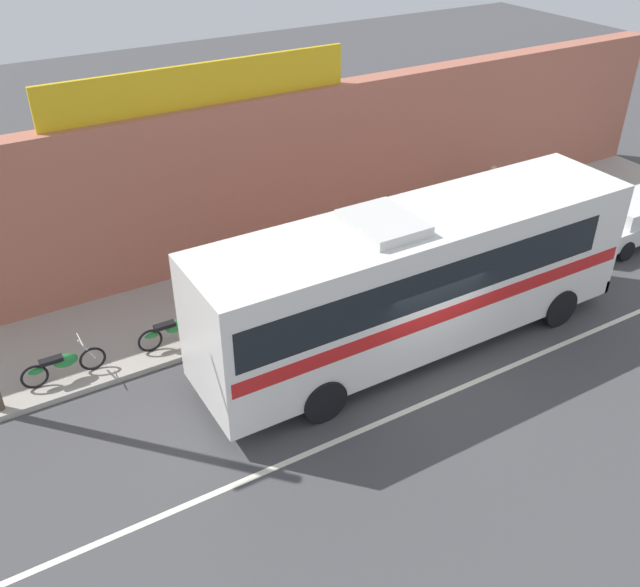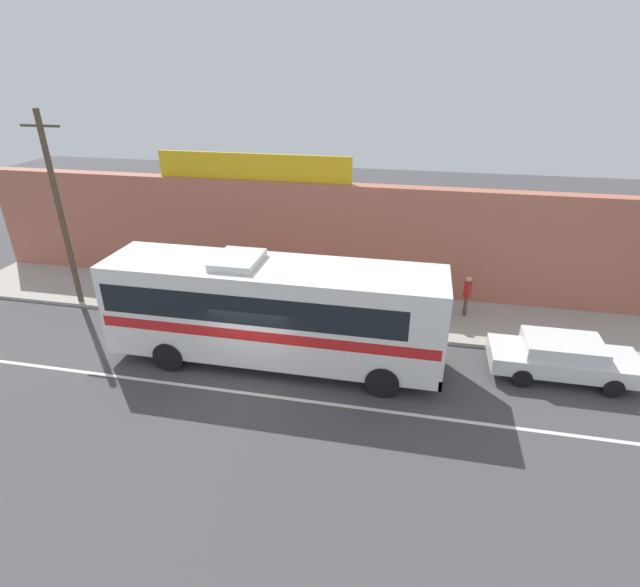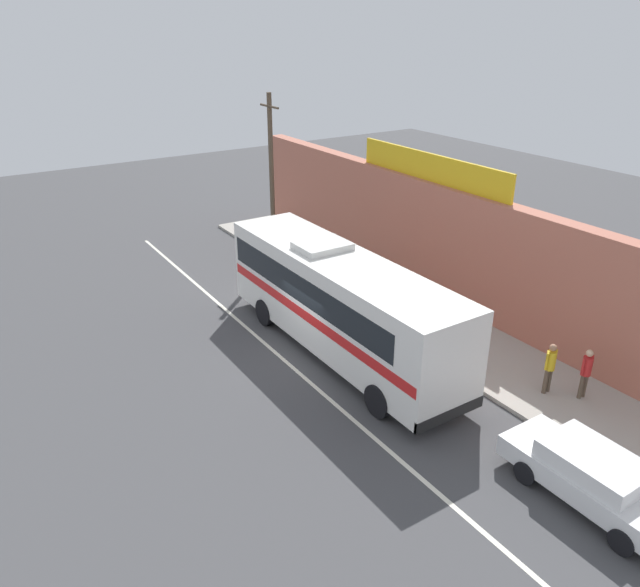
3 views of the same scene
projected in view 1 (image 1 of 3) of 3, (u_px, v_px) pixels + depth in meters
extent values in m
plane|color=#444447|center=(428.00, 374.00, 16.51)|extent=(70.00, 70.00, 0.00)
cube|color=#A8A399|center=(317.00, 274.00, 20.25)|extent=(30.00, 3.60, 0.14)
cube|color=#B26651|center=(280.00, 174.00, 20.56)|extent=(30.00, 0.70, 4.80)
cube|color=gold|center=(201.00, 85.00, 18.03)|extent=(8.47, 0.12, 1.10)
cube|color=silver|center=(449.00, 393.00, 15.93)|extent=(30.00, 0.14, 0.01)
cube|color=white|center=(418.00, 276.00, 16.45)|extent=(11.05, 2.54, 3.10)
cube|color=black|center=(404.00, 260.00, 15.96)|extent=(9.73, 2.56, 0.96)
cube|color=red|center=(417.00, 287.00, 16.61)|extent=(10.83, 2.56, 0.36)
cube|color=black|center=(584.00, 207.00, 18.57)|extent=(0.04, 2.29, 1.40)
cube|color=black|center=(571.00, 266.00, 19.54)|extent=(0.12, 2.54, 0.36)
cube|color=silver|center=(383.00, 223.00, 15.08)|extent=(1.40, 1.78, 0.24)
cylinder|color=black|center=(495.00, 267.00, 19.71)|extent=(1.04, 0.32, 1.04)
cylinder|color=black|center=(558.00, 307.00, 17.99)|extent=(1.04, 0.32, 1.04)
cylinder|color=black|center=(272.00, 343.00, 16.67)|extent=(1.04, 0.32, 1.04)
cylinder|color=black|center=(323.00, 400.00, 14.96)|extent=(1.04, 0.32, 1.04)
cube|color=silver|center=(634.00, 221.00, 21.95)|extent=(4.58, 1.74, 0.56)
cube|color=silver|center=(636.00, 207.00, 21.63)|extent=(2.38, 1.56, 0.48)
cylinder|color=black|center=(638.00, 211.00, 23.28)|extent=(0.62, 0.20, 0.62)
cylinder|color=black|center=(583.00, 229.00, 22.13)|extent=(0.62, 0.20, 0.62)
cylinder|color=black|center=(625.00, 251.00, 20.95)|extent=(0.62, 0.20, 0.62)
torus|color=black|center=(198.00, 326.00, 17.41)|extent=(0.62, 0.06, 0.62)
torus|color=black|center=(150.00, 341.00, 16.87)|extent=(0.62, 0.06, 0.62)
cylinder|color=silver|center=(194.00, 317.00, 17.21)|extent=(0.34, 0.04, 0.65)
cylinder|color=silver|center=(189.00, 307.00, 17.00)|extent=(0.03, 0.56, 0.03)
ellipsoid|color=#237F38|center=(176.00, 326.00, 17.07)|extent=(0.56, 0.22, 0.34)
cube|color=black|center=(164.00, 326.00, 16.88)|extent=(0.52, 0.20, 0.10)
ellipsoid|color=#237F38|center=(152.00, 335.00, 16.82)|extent=(0.36, 0.14, 0.16)
torus|color=black|center=(93.00, 359.00, 16.27)|extent=(0.62, 0.06, 0.62)
torus|color=black|center=(35.00, 377.00, 15.71)|extent=(0.62, 0.06, 0.62)
cylinder|color=silver|center=(87.00, 350.00, 16.07)|extent=(0.34, 0.04, 0.65)
cylinder|color=silver|center=(80.00, 340.00, 15.86)|extent=(0.03, 0.56, 0.03)
ellipsoid|color=#237F38|center=(66.00, 361.00, 15.92)|extent=(0.56, 0.22, 0.34)
cube|color=black|center=(51.00, 361.00, 15.73)|extent=(0.52, 0.20, 0.10)
ellipsoid|color=#237F38|center=(36.00, 371.00, 15.66)|extent=(0.36, 0.14, 0.16)
cylinder|color=navy|center=(251.00, 283.00, 18.92)|extent=(0.13, 0.13, 0.83)
cylinder|color=navy|center=(254.00, 286.00, 18.79)|extent=(0.13, 0.13, 0.83)
cylinder|color=white|center=(251.00, 261.00, 18.47)|extent=(0.30, 0.30, 0.62)
sphere|color=tan|center=(250.00, 246.00, 18.23)|extent=(0.22, 0.22, 0.22)
cylinder|color=white|center=(247.00, 257.00, 18.60)|extent=(0.08, 0.08, 0.57)
cylinder|color=white|center=(254.00, 264.00, 18.31)|extent=(0.08, 0.08, 0.57)
cylinder|color=brown|center=(483.00, 213.00, 22.57)|extent=(0.13, 0.13, 0.83)
cylinder|color=brown|center=(487.00, 215.00, 22.44)|extent=(0.13, 0.13, 0.83)
cylinder|color=gold|center=(488.00, 193.00, 22.12)|extent=(0.30, 0.30, 0.62)
sphere|color=#A37556|center=(490.00, 180.00, 21.88)|extent=(0.22, 0.22, 0.22)
cylinder|color=gold|center=(484.00, 190.00, 22.25)|extent=(0.08, 0.08, 0.57)
cylinder|color=gold|center=(493.00, 195.00, 21.96)|extent=(0.08, 0.08, 0.57)
cylinder|color=brown|center=(487.00, 200.00, 23.41)|extent=(0.13, 0.13, 0.81)
cylinder|color=brown|center=(491.00, 202.00, 23.28)|extent=(0.13, 0.13, 0.81)
cylinder|color=red|center=(492.00, 182.00, 22.96)|extent=(0.30, 0.30, 0.61)
sphere|color=tan|center=(494.00, 169.00, 22.73)|extent=(0.22, 0.22, 0.22)
cylinder|color=red|center=(488.00, 179.00, 23.09)|extent=(0.08, 0.08, 0.56)
cylinder|color=red|center=(496.00, 183.00, 22.80)|extent=(0.08, 0.08, 0.56)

